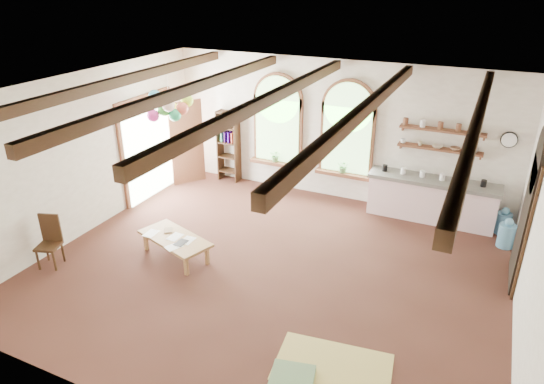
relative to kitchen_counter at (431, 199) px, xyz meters
The scene contains 27 objects.
floor 3.97m from the kitchen_counter, 125.71° to the right, with size 8.00×8.00×0.00m, color #4F2A20.
ceiling_beams 4.73m from the kitchen_counter, 125.71° to the right, with size 6.20×6.80×0.18m, color #3A2012, non-canonical shape.
window_left 3.88m from the kitchen_counter, behind, with size 1.30×0.28×2.20m.
window_right 2.32m from the kitchen_counter, behind, with size 1.30×0.28×2.20m.
left_doorway 6.44m from the kitchen_counter, 167.37° to the right, with size 0.10×1.90×2.50m, color brown.
right_doorway 2.45m from the kitchen_counter, 45.86° to the right, with size 0.10×1.30×2.40m, color black.
kitchen_counter is the anchor object (origin of this frame).
wall_shelf_lower 1.09m from the kitchen_counter, 90.00° to the left, with size 1.70×0.24×0.04m, color brown.
wall_shelf_upper 1.49m from the kitchen_counter, 90.00° to the left, with size 1.70×0.24×0.04m, color brown.
wall_clock 1.91m from the kitchen_counter, 11.31° to the left, with size 0.32×0.32×0.04m, color black.
bookshelf 5.02m from the kitchen_counter, behind, with size 0.53×0.32×1.80m.
coffee_table 5.41m from the kitchen_counter, 138.74° to the right, with size 1.59×1.09×0.41m.
side_chair 7.62m from the kitchen_counter, 141.43° to the right, with size 0.48×0.48×0.96m.
floor_mat 5.06m from the kitchen_counter, 95.70° to the right, with size 1.55×0.96×0.02m, color #D1BD68.
floor_cushion 5.59m from the kitchen_counter, 99.29° to the right, with size 0.56×0.56×0.10m, color #698E62.
water_jug_a 1.47m from the kitchen_counter, ahead, with size 0.30×0.30×0.58m.
water_jug_b 1.63m from the kitchen_counter, 20.14° to the right, with size 0.31×0.31×0.61m.
balloon_cluster 5.89m from the kitchen_counter, 162.07° to the right, with size 0.84×0.86×1.16m.
table_book 5.58m from the kitchen_counter, 141.79° to the right, with size 0.15×0.22×0.02m, color olive.
tablet 5.33m from the kitchen_counter, 136.15° to the right, with size 0.18×0.25×0.01m, color black.
potted_plant_left 3.72m from the kitchen_counter, behind, with size 0.27×0.23×0.30m, color #598C4C.
potted_plant_right 2.04m from the kitchen_counter, behind, with size 0.27×0.23×0.30m, color #598C4C.
shelf_cup_a 1.38m from the kitchen_counter, 166.50° to the left, with size 0.12×0.10×0.10m, color white.
shelf_cup_b 1.22m from the kitchen_counter, 155.77° to the left, with size 0.10×0.10×0.09m, color beige.
shelf_bowl_a 1.14m from the kitchen_counter, 105.52° to the left, with size 0.22×0.22×0.05m, color beige.
shelf_bowl_b 1.18m from the kitchen_counter, 30.96° to the left, with size 0.20×0.20×0.06m, color #8C664C.
shelf_vase 1.37m from the kitchen_counter, 15.48° to the left, with size 0.18×0.18×0.19m, color slate.
Camera 1 is at (3.16, -6.68, 4.87)m, focal length 32.00 mm.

